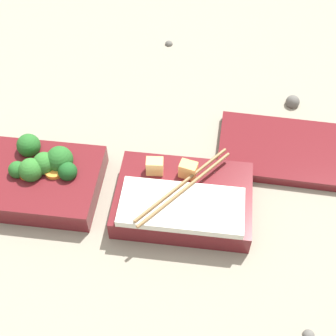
{
  "coord_description": "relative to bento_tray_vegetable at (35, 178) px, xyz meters",
  "views": [
    {
      "loc": [
        0.14,
        -0.42,
        0.61
      ],
      "look_at": [
        0.08,
        0.04,
        0.04
      ],
      "focal_mm": 50.0,
      "sensor_mm": 36.0,
      "label": 1
    }
  ],
  "objects": [
    {
      "name": "bento_tray_vegetable",
      "position": [
        0.0,
        0.0,
        0.0
      ],
      "size": [
        0.21,
        0.14,
        0.07
      ],
      "color": "maroon",
      "rests_on": "ground_plane"
    },
    {
      "name": "ground_plane",
      "position": [
        0.12,
        -0.0,
        -0.03
      ],
      "size": [
        3.0,
        3.0,
        0.0
      ],
      "primitive_type": "plane",
      "color": "gray"
    },
    {
      "name": "pebble_1",
      "position": [
        0.42,
        -0.19,
        -0.02
      ],
      "size": [
        0.02,
        0.02,
        0.02
      ],
      "primitive_type": "sphere",
      "color": "#595651",
      "rests_on": "ground_plane"
    },
    {
      "name": "pebble_2",
      "position": [
        0.42,
        0.25,
        -0.02
      ],
      "size": [
        0.03,
        0.03,
        0.03
      ],
      "primitive_type": "sphere",
      "color": "#595651",
      "rests_on": "ground_plane"
    },
    {
      "name": "bento_lid",
      "position": [
        0.39,
        0.12,
        -0.02
      ],
      "size": [
        0.21,
        0.15,
        0.02
      ],
      "primitive_type": "cube",
      "rotation": [
        0.0,
        0.0,
        -0.03
      ],
      "color": "maroon",
      "rests_on": "ground_plane"
    },
    {
      "name": "bento_tray_rice",
      "position": [
        0.24,
        -0.01,
        -0.0
      ],
      "size": [
        0.21,
        0.16,
        0.06
      ],
      "color": "maroon",
      "rests_on": "ground_plane"
    },
    {
      "name": "pebble_0",
      "position": [
        0.16,
        0.41,
        -0.02
      ],
      "size": [
        0.02,
        0.02,
        0.02
      ],
      "primitive_type": "sphere",
      "color": "#595651",
      "rests_on": "ground_plane"
    }
  ]
}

